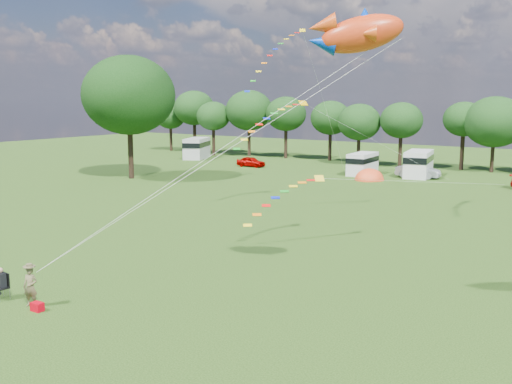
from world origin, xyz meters
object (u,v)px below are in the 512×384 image
Objects in this scene: car_a at (251,162)px; campervan_b at (363,163)px; big_tree at (129,95)px; camp_chair at (2,280)px; fish_kite at (354,34)px; tent_orange at (369,180)px; campervan_a at (197,147)px; kite_flyer at (30,287)px; car_b at (418,171)px; campervan_c at (419,163)px.

campervan_b is at bearing -87.65° from car_a.
big_tree is 38.99m from camp_chair.
camp_chair is at bearing -178.74° from campervan_b.
campervan_b is 44.40m from fish_kite.
car_a is 49.82m from camp_chair.
camp_chair is 0.37× the size of fish_kite.
camp_chair reaches higher than tent_orange.
campervan_a reaches higher than tent_orange.
big_tree is 43.07m from fish_kite.
car_a is (4.87, 16.13, -8.37)m from big_tree.
campervan_a is 59.93m from kite_flyer.
fish_kite is (36.48, -22.79, 2.19)m from big_tree.
kite_flyer is at bearing -170.72° from campervan_a.
car_b is 33.62m from campervan_a.
campervan_b is at bearing 100.94° from camp_chair.
campervan_c is 1.59× the size of fish_kite.
campervan_c reaches higher than tent_orange.
campervan_c is 48.99m from kite_flyer.
camp_chair is at bearing 167.49° from campervan_c.
camp_chair is 18.25m from fish_kite.
kite_flyer reaches higher than car_b.
car_a is 14.95m from campervan_b.
car_b is 2.58× the size of kite_flyer.
car_b is 48.16m from camp_chair.
kite_flyer is at bearing -174.01° from fish_kite.
campervan_a is 33.25m from campervan_c.
campervan_c is at bearing 93.87° from camp_chair.
fish_kite is (44.01, -43.00, 9.62)m from campervan_a.
car_b is 0.68× the size of campervan_a.
campervan_b reaches higher than car_b.
tent_orange is at bearing 98.09° from camp_chair.
camp_chair is (3.59, -47.27, -0.48)m from campervan_b.
big_tree is 40.01m from kite_flyer.
car_a is 0.62× the size of campervan_c.
car_a is 17.59m from tent_orange.
kite_flyer is at bearing -86.07° from tent_orange.
car_a is 2.69× the size of camp_chair.
big_tree is at bearing -149.00° from tent_orange.
fish_kite is at bearing -68.48° from tent_orange.
campervan_a reaches higher than campervan_c.
big_tree is at bearing 116.68° from campervan_c.
campervan_b is 1.49× the size of tent_orange.
car_a is 0.59× the size of campervan_a.
campervan_c is 49.19m from camp_chair.
campervan_c reaches higher than car_a.
car_a is at bearing 170.93° from tent_orange.
camp_chair is (23.37, -30.13, -8.16)m from big_tree.
fish_kite is at bearing -31.99° from big_tree.
car_a is 21.04m from campervan_c.
car_a is 0.75× the size of campervan_b.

